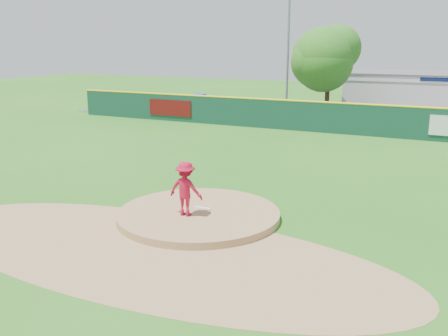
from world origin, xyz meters
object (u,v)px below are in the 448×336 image
at_px(van, 417,117).
at_px(pool_building_grp, 442,93).
at_px(light_pole_left, 288,39).
at_px(deciduous_tree, 329,59).
at_px(playground_slide, 198,103).
at_px(pitcher, 186,189).

height_order(van, pool_building_grp, pool_building_grp).
bearing_deg(light_pole_left, deciduous_tree, -26.57).
relative_size(pool_building_grp, light_pole_left, 1.38).
bearing_deg(playground_slide, light_pole_left, 31.62).
bearing_deg(light_pole_left, playground_slide, -148.38).
bearing_deg(pitcher, playground_slide, -64.09).
distance_m(playground_slide, light_pole_left, 9.25).
xyz_separation_m(pitcher, deciduous_tree, (-1.81, 25.51, 3.40)).
distance_m(deciduous_tree, light_pole_left, 4.72).
distance_m(van, playground_slide, 17.38).
bearing_deg(pool_building_grp, playground_slide, -154.07).
relative_size(playground_slide, light_pole_left, 0.25).
distance_m(pool_building_grp, deciduous_tree, 11.01).
xyz_separation_m(van, light_pole_left, (-10.90, 3.42, 5.42)).
distance_m(pitcher, van, 24.62).
xyz_separation_m(pool_building_grp, light_pole_left, (-12.00, -4.99, 4.39)).
height_order(pitcher, deciduous_tree, deciduous_tree).
xyz_separation_m(pitcher, light_pole_left, (-5.81, 27.51, 4.90)).
height_order(van, playground_slide, playground_slide).
bearing_deg(playground_slide, pool_building_grp, 25.93).
relative_size(pool_building_grp, playground_slide, 5.43).
bearing_deg(deciduous_tree, pool_building_grp, 41.16).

